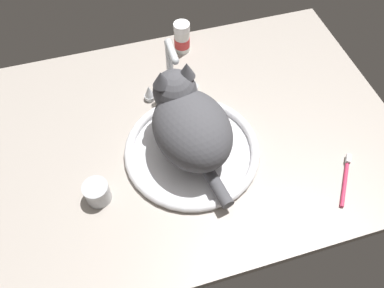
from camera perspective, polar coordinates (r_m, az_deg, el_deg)
The scene contains 7 objects.
countertop at distance 109.41cm, azimuth -0.77°, elevation 1.33°, with size 120.18×82.95×3.00cm, color #ADA399.
sink_basin at distance 103.41cm, azimuth 0.00°, elevation -0.91°, with size 36.96×36.96×2.45cm.
faucet at distance 110.99cm, azimuth -3.17°, elevation 10.10°, with size 16.82×10.22×21.36cm.
cat at distance 96.26cm, azimuth -0.56°, elevation 3.35°, with size 23.27×36.06×20.79cm.
pill_bottle at distance 128.15cm, azimuth -1.53°, elevation 15.62°, with size 5.26×5.26×10.60cm.
metal_jar at distance 97.62cm, azimuth -14.08°, elevation -7.07°, with size 6.47×6.47×6.03cm.
toothbrush at distance 107.10cm, azimuth 22.09°, elevation -4.85°, with size 10.05×13.62×1.70cm.
Camera 1 is at (-16.50, -61.53, 90.45)cm, focal length 35.44 mm.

